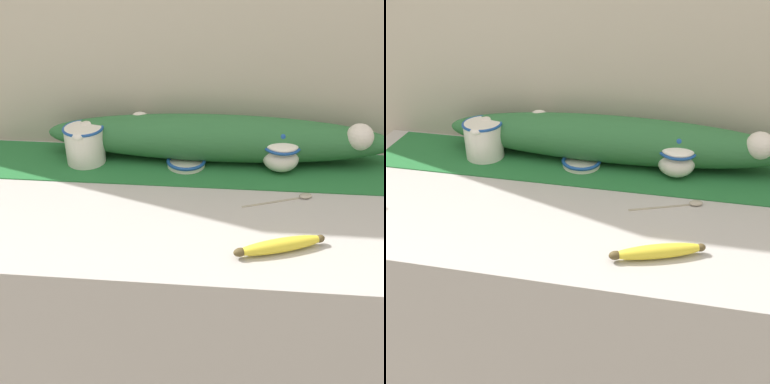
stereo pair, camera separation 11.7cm
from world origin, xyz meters
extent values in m
cube|color=#B7B2AD|center=(0.00, 0.00, 0.45)|extent=(1.52, 0.64, 0.90)
cube|color=#B7AD99|center=(0.00, 0.34, 1.20)|extent=(2.32, 0.04, 2.40)
cube|color=#236B33|center=(0.00, 0.19, 0.90)|extent=(1.40, 0.24, 0.00)
cylinder|color=white|center=(-0.38, 0.19, 0.95)|extent=(0.11, 0.11, 0.11)
torus|color=#194793|center=(-0.38, 0.19, 1.01)|extent=(0.12, 0.12, 0.01)
torus|color=white|center=(-0.38, 0.26, 0.96)|extent=(0.06, 0.01, 0.06)
ellipsoid|color=white|center=(-0.38, 0.14, 1.00)|extent=(0.03, 0.02, 0.02)
ellipsoid|color=white|center=(0.18, 0.19, 0.94)|extent=(0.10, 0.10, 0.07)
torus|color=#194793|center=(0.18, 0.19, 0.97)|extent=(0.10, 0.10, 0.01)
ellipsoid|color=white|center=(0.18, 0.19, 0.98)|extent=(0.09, 0.09, 0.03)
sphere|color=#194793|center=(0.18, 0.19, 1.00)|extent=(0.02, 0.02, 0.02)
cylinder|color=white|center=(-0.09, 0.19, 0.91)|extent=(0.11, 0.11, 0.01)
torus|color=#194793|center=(-0.09, 0.19, 0.92)|extent=(0.11, 0.11, 0.01)
ellipsoid|color=yellow|center=(0.16, -0.19, 0.91)|extent=(0.20, 0.10, 0.03)
ellipsoid|color=brown|center=(0.07, -0.22, 0.91)|extent=(0.03, 0.03, 0.02)
ellipsoid|color=brown|center=(0.25, -0.16, 0.91)|extent=(0.03, 0.02, 0.02)
cube|color=#A89E89|center=(0.15, 0.01, 0.90)|extent=(0.15, 0.06, 0.00)
ellipsoid|color=#A89E89|center=(0.24, 0.04, 0.90)|extent=(0.04, 0.04, 0.01)
ellipsoid|color=#2D6B38|center=(0.00, 0.24, 0.97)|extent=(1.01, 0.15, 0.14)
sphere|color=silver|center=(-0.38, 0.22, 0.99)|extent=(0.05, 0.05, 0.05)
sphere|color=silver|center=(-0.23, 0.26, 1.00)|extent=(0.07, 0.07, 0.07)
sphere|color=silver|center=(-0.07, 0.23, 0.98)|extent=(0.05, 0.05, 0.05)
sphere|color=silver|center=(0.07, 0.23, 0.98)|extent=(0.05, 0.05, 0.05)
sphere|color=silver|center=(0.19, 0.25, 0.99)|extent=(0.07, 0.07, 0.07)
sphere|color=silver|center=(0.39, 0.21, 1.00)|extent=(0.08, 0.08, 0.08)
camera|label=1|loc=(0.04, -1.04, 1.55)|focal=45.00mm
camera|label=2|loc=(0.16, -1.03, 1.55)|focal=45.00mm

